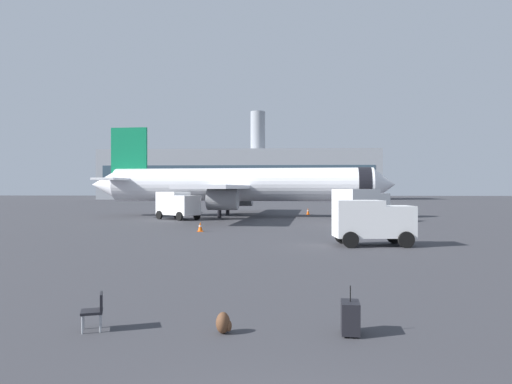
% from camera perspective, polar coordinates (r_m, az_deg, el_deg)
% --- Properties ---
extents(airplane_at_gate, '(35.77, 32.28, 10.50)m').
position_cam_1_polar(airplane_at_gate, '(55.11, -2.09, 0.85)').
color(airplane_at_gate, white).
rests_on(airplane_at_gate, ground).
extents(service_truck, '(5.11, 4.74, 2.90)m').
position_cam_1_polar(service_truck, '(50.55, -9.38, -1.44)').
color(service_truck, white).
rests_on(service_truck, ground).
extents(fuel_truck, '(5.96, 5.92, 3.20)m').
position_cam_1_polar(fuel_truck, '(46.33, 12.48, -1.42)').
color(fuel_truck, white).
rests_on(fuel_truck, ground).
extents(cargo_van, '(4.55, 2.63, 2.60)m').
position_cam_1_polar(cargo_van, '(27.98, 13.73, -3.31)').
color(cargo_van, white).
rests_on(cargo_van, ground).
extents(safety_cone_near, '(0.44, 0.44, 0.73)m').
position_cam_1_polar(safety_cone_near, '(36.28, -6.69, -4.16)').
color(safety_cone_near, '#F2590C').
rests_on(safety_cone_near, ground).
extents(safety_cone_mid, '(0.44, 0.44, 0.83)m').
position_cam_1_polar(safety_cone_mid, '(59.41, 6.24, -2.31)').
color(safety_cone_mid, '#F2590C').
rests_on(safety_cone_mid, ground).
extents(rolling_suitcase, '(0.45, 0.67, 1.10)m').
position_cam_1_polar(rolling_suitcase, '(11.23, 11.23, -14.49)').
color(rolling_suitcase, black).
rests_on(rolling_suitcase, ground).
extents(traveller_backpack, '(0.36, 0.40, 0.48)m').
position_cam_1_polar(traveller_backpack, '(11.18, -3.89, -15.39)').
color(traveller_backpack, brown).
rests_on(traveller_backpack, ground).
extents(gate_chair, '(0.61, 0.61, 0.86)m').
position_cam_1_polar(gate_chair, '(11.89, -18.69, -13.13)').
color(gate_chair, black).
rests_on(gate_chair, ground).
extents(terminal_building, '(80.93, 21.28, 26.41)m').
position_cam_1_polar(terminal_building, '(144.24, -1.89, 2.07)').
color(terminal_building, gray).
rests_on(terminal_building, ground).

